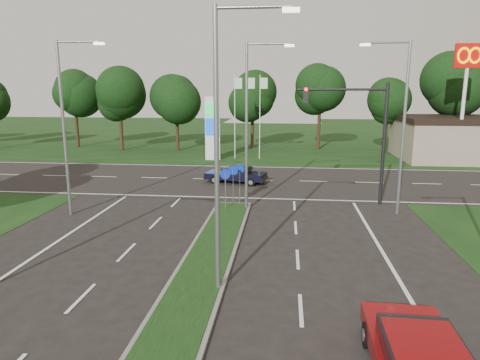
# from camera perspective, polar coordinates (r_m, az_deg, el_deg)

# --- Properties ---
(verge_far) EXTENTS (160.00, 50.00, 0.02)m
(verge_far) POSITION_cam_1_polar(r_m,az_deg,el_deg) (62.45, 3.46, 5.83)
(verge_far) COLOR black
(verge_far) RESTS_ON ground
(cross_road) EXTENTS (160.00, 12.00, 0.02)m
(cross_road) POSITION_cam_1_polar(r_m,az_deg,el_deg) (31.85, 0.74, -0.00)
(cross_road) COLOR black
(cross_road) RESTS_ON ground
(median_kerb) EXTENTS (2.00, 26.00, 0.12)m
(median_kerb) POSITION_cam_1_polar(r_m,az_deg,el_deg) (13.13, -7.98, -17.88)
(median_kerb) COLOR slate
(median_kerb) RESTS_ON ground
(streetlight_median_near) EXTENTS (2.53, 0.22, 9.00)m
(streetlight_median_near) POSITION_cam_1_polar(r_m,az_deg,el_deg) (13.26, -2.29, 5.48)
(streetlight_median_near) COLOR gray
(streetlight_median_near) RESTS_ON ground
(streetlight_median_far) EXTENTS (2.53, 0.22, 9.00)m
(streetlight_median_far) POSITION_cam_1_polar(r_m,az_deg,el_deg) (23.16, 1.37, 8.22)
(streetlight_median_far) COLOR gray
(streetlight_median_far) RESTS_ON ground
(streetlight_left_far) EXTENTS (2.53, 0.22, 9.00)m
(streetlight_left_far) POSITION_cam_1_polar(r_m,az_deg,el_deg) (23.89, -22.10, 7.47)
(streetlight_left_far) COLOR gray
(streetlight_left_far) RESTS_ON ground
(streetlight_right_far) EXTENTS (2.53, 0.22, 9.00)m
(streetlight_right_far) POSITION_cam_1_polar(r_m,az_deg,el_deg) (23.81, 20.59, 7.57)
(streetlight_right_far) COLOR gray
(streetlight_right_far) RESTS_ON ground
(traffic_signal) EXTENTS (5.10, 0.42, 7.00)m
(traffic_signal) POSITION_cam_1_polar(r_m,az_deg,el_deg) (25.46, 15.89, 7.14)
(traffic_signal) COLOR black
(traffic_signal) RESTS_ON ground
(median_signs) EXTENTS (1.16, 1.76, 2.38)m
(median_signs) POSITION_cam_1_polar(r_m,az_deg,el_deg) (24.11, -0.96, 0.29)
(median_signs) COLOR gray
(median_signs) RESTS_ON ground
(gas_pylon) EXTENTS (5.80, 1.26, 8.00)m
(gas_pylon) POSITION_cam_1_polar(r_m,az_deg,el_deg) (40.78, -3.37, 7.13)
(gas_pylon) COLOR silver
(gas_pylon) RESTS_ON ground
(mcdonalds_sign) EXTENTS (2.20, 0.47, 10.40)m
(mcdonalds_sign) POSITION_cam_1_polar(r_m,az_deg,el_deg) (41.84, 27.98, 12.49)
(mcdonalds_sign) COLOR silver
(mcdonalds_sign) RESTS_ON ground
(treeline_far) EXTENTS (6.00, 6.00, 9.90)m
(treeline_far) POSITION_cam_1_polar(r_m,az_deg,el_deg) (47.05, 2.78, 12.20)
(treeline_far) COLOR black
(treeline_far) RESTS_ON ground
(navy_sedan) EXTENTS (4.49, 2.52, 1.17)m
(navy_sedan) POSITION_cam_1_polar(r_m,az_deg,el_deg) (30.72, -0.52, 0.75)
(navy_sedan) COLOR black
(navy_sedan) RESTS_ON ground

